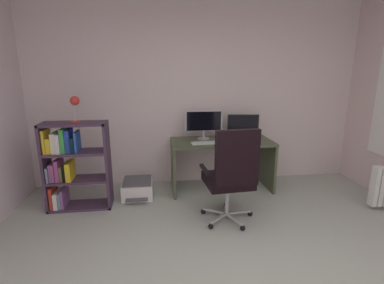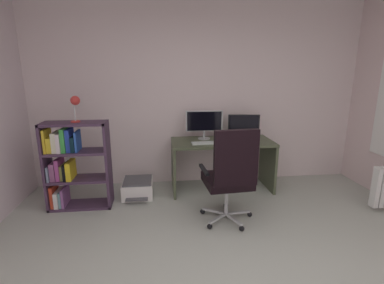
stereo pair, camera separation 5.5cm
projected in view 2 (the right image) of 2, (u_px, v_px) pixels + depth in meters
wall_back at (199, 94)px, 4.33m from camera, size 4.95×0.10×2.75m
desk at (222, 154)px, 4.15m from camera, size 1.45×0.67×0.74m
monitor_main at (204, 122)px, 4.15m from camera, size 0.54×0.18×0.42m
monitor_secondary at (244, 125)px, 4.23m from camera, size 0.46×0.18×0.35m
keyboard at (204, 143)px, 3.93m from camera, size 0.35×0.15×0.02m
computer_mouse at (220, 142)px, 3.96m from camera, size 0.07×0.10×0.03m
office_chair at (230, 174)px, 3.14m from camera, size 0.64×0.65×1.14m
bookshelf at (71, 164)px, 3.58m from camera, size 0.78×0.31×1.11m
desk_lamp at (75, 103)px, 3.41m from camera, size 0.13×0.11×0.32m
printer at (138, 188)px, 4.01m from camera, size 0.42×0.53×0.24m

